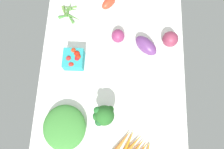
# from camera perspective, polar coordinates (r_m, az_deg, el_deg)

# --- Properties ---
(tablecloth) EXTENTS (1.04, 0.76, 0.02)m
(tablecloth) POSITION_cam_1_polar(r_m,az_deg,el_deg) (1.11, 0.00, -0.41)
(tablecloth) COLOR white
(tablecloth) RESTS_ON ground
(broccoli_head) EXTENTS (0.10, 0.10, 0.14)m
(broccoli_head) POSITION_cam_1_polar(r_m,az_deg,el_deg) (0.98, -2.32, -11.05)
(broccoli_head) COLOR #A1CB7B
(broccoli_head) RESTS_ON tablecloth
(berry_basket) EXTENTS (0.10, 0.10, 0.08)m
(berry_basket) POSITION_cam_1_polar(r_m,az_deg,el_deg) (1.10, -10.31, 4.11)
(berry_basket) COLOR teal
(berry_basket) RESTS_ON tablecloth
(red_onion_center) EXTENTS (0.08, 0.08, 0.08)m
(red_onion_center) POSITION_cam_1_polar(r_m,az_deg,el_deg) (1.16, 15.55, 9.25)
(red_onion_center) COLOR #863049
(red_onion_center) RESTS_ON tablecloth
(eggplant) EXTENTS (0.14, 0.15, 0.07)m
(eggplant) POSITION_cam_1_polar(r_m,az_deg,el_deg) (1.13, 9.21, 7.78)
(eggplant) COLOR #643573
(eggplant) RESTS_ON tablecloth
(roma_tomato) EXTENTS (0.11, 0.10, 0.05)m
(roma_tomato) POSITION_cam_1_polar(r_m,az_deg,el_deg) (1.25, -0.90, 18.91)
(roma_tomato) COLOR red
(roma_tomato) RESTS_ON tablecloth
(okra_pile) EXTENTS (0.14, 0.13, 0.02)m
(okra_pile) POSITION_cam_1_polar(r_m,az_deg,el_deg) (1.26, -11.87, 16.20)
(okra_pile) COLOR #4D8A3C
(okra_pile) RESTS_ON tablecloth
(red_onion_near_basket) EXTENTS (0.07, 0.07, 0.07)m
(red_onion_near_basket) POSITION_cam_1_polar(r_m,az_deg,el_deg) (1.14, 1.64, 10.44)
(red_onion_near_basket) COLOR #862D5B
(red_onion_near_basket) RESTS_ON tablecloth
(carrot_bunch) EXTENTS (0.20, 0.20, 0.03)m
(carrot_bunch) POSITION_cam_1_polar(r_m,az_deg,el_deg) (1.05, 6.06, -19.48)
(carrot_bunch) COLOR orange
(carrot_bunch) RESTS_ON tablecloth
(leafy_greens_clump) EXTENTS (0.26, 0.25, 0.06)m
(leafy_greens_clump) POSITION_cam_1_polar(r_m,az_deg,el_deg) (1.05, -12.80, -13.81)
(leafy_greens_clump) COLOR #3D8436
(leafy_greens_clump) RESTS_ON tablecloth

